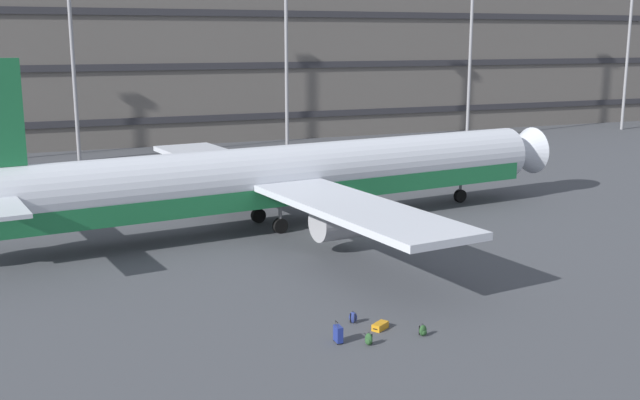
{
  "coord_description": "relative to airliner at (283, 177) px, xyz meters",
  "views": [
    {
      "loc": [
        -18.15,
        -40.19,
        11.3
      ],
      "look_at": [
        -3.17,
        -4.1,
        3.0
      ],
      "focal_mm": 42.84,
      "sensor_mm": 36.0,
      "label": 1
    }
  ],
  "objects": [
    {
      "name": "backpack_red",
      "position": [
        -1.06,
        -18.8,
        -2.8
      ],
      "size": [
        0.38,
        0.32,
        0.5
      ],
      "color": "#264C26",
      "rests_on": "ground_plane"
    },
    {
      "name": "suitcase_silver",
      "position": [
        -4.37,
        -18.14,
        -2.66
      ],
      "size": [
        0.25,
        0.47,
        0.86
      ],
      "color": "navy",
      "rests_on": "ground_plane"
    },
    {
      "name": "suitcase_orange",
      "position": [
        -2.28,
        -17.54,
        -2.88
      ],
      "size": [
        0.83,
        0.71,
        0.27
      ],
      "color": "orange",
      "rests_on": "ground_plane"
    },
    {
      "name": "airliner",
      "position": [
        0.0,
        0.0,
        0.0
      ],
      "size": [
        41.43,
        33.73,
        10.35
      ],
      "color": "silver",
      "rests_on": "ground_plane"
    },
    {
      "name": "backpack_navy",
      "position": [
        -3.42,
        -18.82,
        -2.78
      ],
      "size": [
        0.33,
        0.36,
        0.53
      ],
      "color": "#264C26",
      "rests_on": "ground_plane"
    },
    {
      "name": "light_mast_far_right",
      "position": [
        56.77,
        31.32,
        10.38
      ],
      "size": [
        1.8,
        0.5,
        23.36
      ],
      "color": "gray",
      "rests_on": "ground_plane"
    },
    {
      "name": "ground_plane",
      "position": [
        2.74,
        -2.76,
        -3.02
      ],
      "size": [
        600.0,
        600.0,
        0.0
      ],
      "primitive_type": "plane",
      "color": "#424449"
    },
    {
      "name": "backpack_purple",
      "position": [
        -2.99,
        -16.51,
        -2.79
      ],
      "size": [
        0.39,
        0.36,
        0.53
      ],
      "color": "navy",
      "rests_on": "ground_plane"
    },
    {
      "name": "light_mast_center_left",
      "position": [
        -9.12,
        31.32,
        11.26
      ],
      "size": [
        1.8,
        0.5,
        25.09
      ],
      "color": "gray",
      "rests_on": "ground_plane"
    },
    {
      "name": "light_mast_center_right",
      "position": [
        11.71,
        31.32,
        10.44
      ],
      "size": [
        1.8,
        0.5,
        23.49
      ],
      "color": "gray",
      "rests_on": "ground_plane"
    },
    {
      "name": "terminal_structure",
      "position": [
        2.74,
        45.88,
        5.35
      ],
      "size": [
        178.97,
        15.44,
        16.73
      ],
      "color": "#605B56",
      "rests_on": "ground_plane"
    },
    {
      "name": "light_mast_right",
      "position": [
        33.77,
        31.32,
        11.09
      ],
      "size": [
        1.8,
        0.5,
        24.75
      ],
      "color": "gray",
      "rests_on": "ground_plane"
    }
  ]
}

